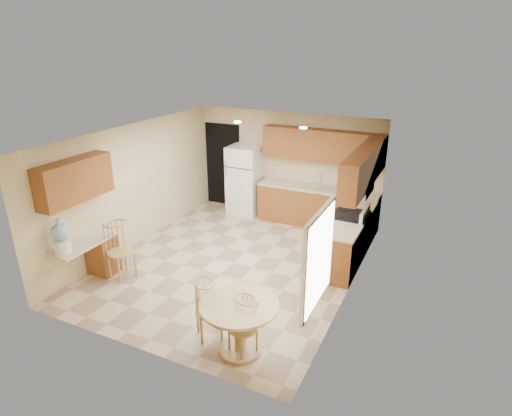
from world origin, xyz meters
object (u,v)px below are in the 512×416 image
at_px(dining_table, 239,321).
at_px(chair_desk, 116,248).
at_px(refrigerator, 245,180).
at_px(chair_table_b, 240,325).
at_px(chair_table_a, 205,307).
at_px(stove, 348,236).
at_px(water_crock, 61,238).

distance_m(dining_table, chair_desk, 2.95).
relative_size(refrigerator, chair_table_b, 1.99).
distance_m(chair_table_a, chair_desk, 2.41).
distance_m(stove, dining_table, 3.44).
relative_size(refrigerator, chair_table_a, 1.86).
height_order(stove, chair_table_b, stove).
xyz_separation_m(dining_table, chair_table_a, (-0.55, 0.03, 0.04)).
distance_m(dining_table, water_crock, 3.33).
xyz_separation_m(chair_table_a, chair_desk, (-2.29, 0.75, 0.09)).
relative_size(stove, dining_table, 1.03).
height_order(chair_table_b, chair_desk, chair_desk).
xyz_separation_m(chair_desk, water_crock, (-0.45, -0.70, 0.40)).
distance_m(refrigerator, water_crock, 4.64).
bearing_deg(chair_table_b, dining_table, -34.09).
relative_size(stove, water_crock, 1.82).
bearing_deg(refrigerator, chair_table_b, -63.93).
bearing_deg(chair_table_b, refrigerator, -39.70).
height_order(refrigerator, chair_table_a, refrigerator).
relative_size(chair_table_a, water_crock, 1.52).
bearing_deg(chair_table_b, chair_table_a, 14.18).
xyz_separation_m(refrigerator, chair_desk, (-0.60, -3.82, -0.21)).
height_order(stove, chair_desk, stove).
height_order(refrigerator, chair_desk, refrigerator).
bearing_deg(water_crock, chair_desk, 57.08).
relative_size(refrigerator, dining_table, 1.59).
relative_size(stove, chair_table_b, 1.29).
height_order(chair_table_a, water_crock, water_crock).
relative_size(refrigerator, chair_desk, 1.62).
xyz_separation_m(stove, dining_table, (-0.64, -3.38, 0.05)).
bearing_deg(chair_table_b, chair_desk, 7.73).
bearing_deg(chair_desk, stove, 143.06).
bearing_deg(dining_table, refrigerator, 115.96).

